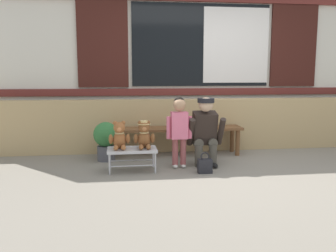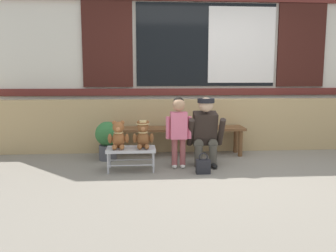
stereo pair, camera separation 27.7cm
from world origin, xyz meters
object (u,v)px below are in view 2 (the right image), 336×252
at_px(small_display_bench, 131,151).
at_px(adult_crouching, 206,131).
at_px(teddy_bear_with_hat, 143,135).
at_px(child_standing, 179,124).
at_px(teddy_bear_plain, 118,136).
at_px(wooden_bench_long, 177,132).
at_px(handbag_on_ground, 203,166).
at_px(potted_plant, 108,138).

xyz_separation_m(small_display_bench, adult_crouching, (1.02, 0.19, 0.21)).
xyz_separation_m(teddy_bear_with_hat, child_standing, (0.48, 0.09, 0.12)).
xyz_separation_m(teddy_bear_plain, teddy_bear_with_hat, (0.32, 0.00, 0.01)).
distance_m(wooden_bench_long, teddy_bear_plain, 1.19).
distance_m(small_display_bench, child_standing, 0.72).
bearing_deg(handbag_on_ground, teddy_bear_plain, 168.00).
xyz_separation_m(small_display_bench, teddy_bear_with_hat, (0.16, 0.00, 0.21)).
distance_m(wooden_bench_long, handbag_on_ground, 1.12).
distance_m(small_display_bench, adult_crouching, 1.06).
relative_size(child_standing, potted_plant, 1.68).
height_order(child_standing, potted_plant, child_standing).
distance_m(small_display_bench, handbag_on_ground, 0.96).
bearing_deg(teddy_bear_plain, small_display_bench, -0.51).
bearing_deg(teddy_bear_with_hat, child_standing, 10.33).
relative_size(teddy_bear_with_hat, child_standing, 0.38).
xyz_separation_m(teddy_bear_plain, adult_crouching, (1.18, 0.19, 0.02)).
xyz_separation_m(teddy_bear_plain, potted_plant, (-0.20, 0.62, -0.14)).
bearing_deg(wooden_bench_long, handbag_on_ground, -77.67).
relative_size(small_display_bench, teddy_bear_with_hat, 1.76).
xyz_separation_m(handbag_on_ground, potted_plant, (-1.28, 0.85, 0.23)).
bearing_deg(adult_crouching, wooden_bench_long, 117.47).
bearing_deg(wooden_bench_long, child_standing, -93.85).
bearing_deg(adult_crouching, small_display_bench, -169.29).
distance_m(wooden_bench_long, child_standing, 0.78).
distance_m(teddy_bear_with_hat, child_standing, 0.50).
bearing_deg(small_display_bench, potted_plant, 119.92).
height_order(adult_crouching, handbag_on_ground, adult_crouching).
bearing_deg(child_standing, teddy_bear_with_hat, -169.67).
distance_m(teddy_bear_plain, child_standing, 0.81).
xyz_separation_m(wooden_bench_long, adult_crouching, (0.33, -0.64, 0.11)).
bearing_deg(child_standing, adult_crouching, 15.13).
bearing_deg(handbag_on_ground, child_standing, 131.73).
bearing_deg(wooden_bench_long, teddy_bear_with_hat, -122.31).
bearing_deg(handbag_on_ground, wooden_bench_long, 102.33).
bearing_deg(teddy_bear_plain, wooden_bench_long, 44.57).
xyz_separation_m(small_display_bench, teddy_bear_plain, (-0.16, 0.00, 0.20)).
xyz_separation_m(teddy_bear_plain, child_standing, (0.80, 0.09, 0.13)).
height_order(small_display_bench, adult_crouching, adult_crouching).
relative_size(wooden_bench_long, potted_plant, 3.68).
bearing_deg(child_standing, small_display_bench, -172.03).
height_order(teddy_bear_plain, teddy_bear_with_hat, same).
bearing_deg(adult_crouching, teddy_bear_plain, -170.78).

